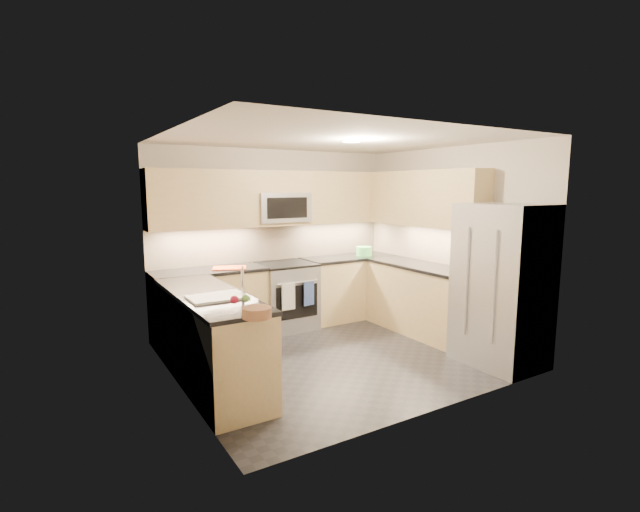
{
  "coord_description": "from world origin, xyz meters",
  "views": [
    {
      "loc": [
        -2.88,
        -4.4,
        1.98
      ],
      "look_at": [
        0.0,
        0.35,
        1.15
      ],
      "focal_mm": 26.0,
      "sensor_mm": 36.0,
      "label": 1
    }
  ],
  "objects": [
    {
      "name": "floor",
      "position": [
        0.0,
        0.0,
        0.0
      ],
      "size": [
        3.6,
        3.2,
        0.0
      ],
      "primitive_type": "cube",
      "color": "#25252A",
      "rests_on": "ground"
    },
    {
      "name": "ceiling",
      "position": [
        0.0,
        0.0,
        2.5
      ],
      "size": [
        3.6,
        3.2,
        0.02
      ],
      "primitive_type": "cube",
      "color": "beige",
      "rests_on": "wall_back"
    },
    {
      "name": "wall_back",
      "position": [
        0.0,
        1.6,
        1.25
      ],
      "size": [
        3.6,
        0.02,
        2.5
      ],
      "primitive_type": "cube",
      "color": "#BCB2A3",
      "rests_on": "floor"
    },
    {
      "name": "wall_front",
      "position": [
        0.0,
        -1.6,
        1.25
      ],
      "size": [
        3.6,
        0.02,
        2.5
      ],
      "primitive_type": "cube",
      "color": "#BCB2A3",
      "rests_on": "floor"
    },
    {
      "name": "wall_left",
      "position": [
        -1.8,
        0.0,
        1.25
      ],
      "size": [
        0.02,
        3.2,
        2.5
      ],
      "primitive_type": "cube",
      "color": "#BCB2A3",
      "rests_on": "floor"
    },
    {
      "name": "wall_right",
      "position": [
        1.8,
        0.0,
        1.25
      ],
      "size": [
        0.02,
        3.2,
        2.5
      ],
      "primitive_type": "cube",
      "color": "#BCB2A3",
      "rests_on": "floor"
    },
    {
      "name": "base_cab_back_left",
      "position": [
        -1.09,
        1.3,
        0.45
      ],
      "size": [
        1.42,
        0.6,
        0.9
      ],
      "primitive_type": "cube",
      "color": "#CFB57C",
      "rests_on": "floor"
    },
    {
      "name": "base_cab_back_right",
      "position": [
        1.09,
        1.3,
        0.45
      ],
      "size": [
        1.42,
        0.6,
        0.9
      ],
      "primitive_type": "cube",
      "color": "#CFB57C",
      "rests_on": "floor"
    },
    {
      "name": "base_cab_right",
      "position": [
        1.5,
        0.15,
        0.45
      ],
      "size": [
        0.6,
        1.7,
        0.9
      ],
      "primitive_type": "cube",
      "color": "#CFB57C",
      "rests_on": "floor"
    },
    {
      "name": "base_cab_peninsula",
      "position": [
        -1.5,
        0.0,
        0.45
      ],
      "size": [
        0.6,
        2.0,
        0.9
      ],
      "primitive_type": "cube",
      "color": "#CFB57C",
      "rests_on": "floor"
    },
    {
      "name": "countertop_back_left",
      "position": [
        -1.09,
        1.3,
        0.92
      ],
      "size": [
        1.42,
        0.63,
        0.04
      ],
      "primitive_type": "cube",
      "color": "black",
      "rests_on": "base_cab_back_left"
    },
    {
      "name": "countertop_back_right",
      "position": [
        1.09,
        1.3,
        0.92
      ],
      "size": [
        1.42,
        0.63,
        0.04
      ],
      "primitive_type": "cube",
      "color": "black",
      "rests_on": "base_cab_back_right"
    },
    {
      "name": "countertop_right",
      "position": [
        1.5,
        0.15,
        0.92
      ],
      "size": [
        0.63,
        1.7,
        0.04
      ],
      "primitive_type": "cube",
      "color": "black",
      "rests_on": "base_cab_right"
    },
    {
      "name": "countertop_peninsula",
      "position": [
        -1.5,
        0.0,
        0.92
      ],
      "size": [
        0.63,
        2.0,
        0.04
      ],
      "primitive_type": "cube",
      "color": "black",
      "rests_on": "base_cab_peninsula"
    },
    {
      "name": "upper_cab_back",
      "position": [
        0.0,
        1.43,
        1.83
      ],
      "size": [
        3.6,
        0.35,
        0.75
      ],
      "primitive_type": "cube",
      "color": "#CFB57C",
      "rests_on": "wall_back"
    },
    {
      "name": "upper_cab_right",
      "position": [
        1.62,
        0.28,
        1.83
      ],
      "size": [
        0.35,
        1.95,
        0.75
      ],
      "primitive_type": "cube",
      "color": "#CFB57C",
      "rests_on": "wall_right"
    },
    {
      "name": "backsplash_back",
      "position": [
        0.0,
        1.6,
        1.2
      ],
      "size": [
        3.6,
        0.01,
        0.51
      ],
      "primitive_type": "cube",
      "color": "tan",
      "rests_on": "wall_back"
    },
    {
      "name": "backsplash_right",
      "position": [
        1.8,
        0.45,
        1.2
      ],
      "size": [
        0.01,
        2.3,
        0.51
      ],
      "primitive_type": "cube",
      "color": "tan",
      "rests_on": "wall_right"
    },
    {
      "name": "gas_range",
      "position": [
        0.0,
        1.28,
        0.46
      ],
      "size": [
        0.76,
        0.65,
        0.91
      ],
      "primitive_type": "cube",
      "color": "#93959A",
      "rests_on": "floor"
    },
    {
      "name": "range_cooktop",
      "position": [
        0.0,
        1.28,
        0.92
      ],
      "size": [
        0.76,
        0.65,
        0.03
      ],
      "primitive_type": "cube",
      "color": "black",
      "rests_on": "gas_range"
    },
    {
      "name": "oven_door_glass",
      "position": [
        0.0,
        0.95,
        0.45
      ],
      "size": [
        0.62,
        0.02,
        0.45
      ],
      "primitive_type": "cube",
      "color": "black",
      "rests_on": "gas_range"
    },
    {
      "name": "oven_handle",
      "position": [
        0.0,
        0.93,
        0.72
      ],
      "size": [
        0.6,
        0.02,
        0.02
      ],
      "primitive_type": "cylinder",
      "rotation": [
        0.0,
        1.57,
        0.0
      ],
      "color": "#B2B5BA",
      "rests_on": "gas_range"
    },
    {
      "name": "microwave",
      "position": [
        0.0,
        1.4,
        1.7
      ],
      "size": [
        0.76,
        0.4,
        0.4
      ],
      "primitive_type": "cube",
      "color": "#919498",
      "rests_on": "upper_cab_back"
    },
    {
      "name": "microwave_door",
      "position": [
        0.0,
        1.2,
        1.7
      ],
      "size": [
        0.6,
        0.01,
        0.28
      ],
      "primitive_type": "cube",
      "color": "black",
      "rests_on": "microwave"
    },
    {
      "name": "refrigerator",
      "position": [
        1.45,
        -1.15,
        0.9
      ],
      "size": [
        0.7,
        0.9,
        1.8
      ],
      "primitive_type": "cube",
      "color": "#A2A4AA",
      "rests_on": "floor"
    },
    {
      "name": "fridge_handle_left",
      "position": [
        1.08,
        -1.33,
        0.95
      ],
      "size": [
        0.02,
        0.02,
        1.2
      ],
      "primitive_type": "cylinder",
      "color": "#B2B5BA",
      "rests_on": "refrigerator"
    },
    {
      "name": "fridge_handle_right",
      "position": [
        1.08,
        -0.97,
        0.95
      ],
      "size": [
        0.02,
        0.02,
        1.2
      ],
      "primitive_type": "cylinder",
      "color": "#B2B5BA",
      "rests_on": "refrigerator"
    },
    {
      "name": "sink_basin",
      "position": [
        -1.5,
        -0.25,
        0.88
      ],
      "size": [
        0.52,
        0.38,
        0.16
      ],
      "primitive_type": "cube",
      "color": "white",
      "rests_on": "base_cab_peninsula"
    },
    {
      "name": "faucet",
      "position": [
        -1.24,
        -0.25,
        1.08
      ],
      "size": [
        0.03,
        0.03,
        0.28
      ],
      "primitive_type": "cylinder",
      "color": "silver",
      "rests_on": "countertop_peninsula"
    },
    {
      "name": "utensil_bowl",
      "position": [
        1.33,
        1.24,
        1.01
      ],
      "size": [
        0.25,
        0.25,
        0.14
      ],
      "primitive_type": "cylinder",
      "rotation": [
        0.0,
        0.0,
        0.03
      ],
      "color": "#54C559",
      "rests_on": "countertop_back_right"
    },
    {
      "name": "cutting_board",
      "position": [
        -0.83,
        1.23,
        0.95
      ],
      "size": [
        0.5,
        0.43,
        0.01
      ],
      "primitive_type": "cube",
      "rotation": [
        0.0,
        0.0,
        -0.4
      ],
      "color": "red",
      "rests_on": "countertop_back_left"
    },
    {
      "name": "fruit_basket",
      "position": [
        -1.44,
        -1.06,
        0.98
      ],
      "size": [
        0.3,
        0.3,
        0.09
      ],
      "primitive_type": "cylinder",
      "rotation": [
        0.0,
        0.0,
        0.35
      ],
      "color": "#936344",
      "rests_on": "countertop_peninsula"
    },
    {
      "name": "fruit_apple",
      "position": [
        -1.55,
        -0.84,
        1.05
      ],
      "size": [
        0.07,
        0.07,
        0.07
      ],
      "primitive_type": "sphere",
      "color": "#B21434",
      "rests_on": "fruit_basket"
    },
    {
      "name": "fruit_pear",
      "position": [
        -1.45,
        -0.85,
        1.05
      ],
      "size": [
        0.07,
        0.07,
        0.07
      ],
      "primitive_type": "sphere",
      "color": "#6BB24C",
      "rests_on": "fruit_basket"
    },
    {
      "name": "dish_towel_check",
      "position": [
        -0.15,
        0.91,
        0.55
      ],
      "size": [
        0.19,
        0.02,
        0.36
      ],
      "primitive_type": "cube",
      "rotation": [
        0.0,
        0.0,
        -0.0
      ],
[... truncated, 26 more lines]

